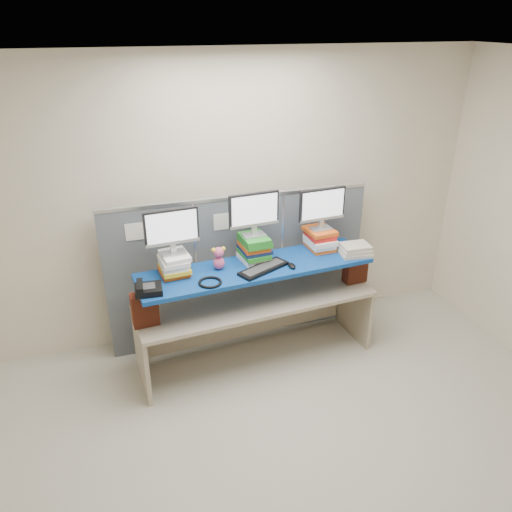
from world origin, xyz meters
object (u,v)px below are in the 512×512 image
object	(u,v)px
monitor_right	(322,207)
keyboard	(264,268)
desk	(256,311)
monitor_left	(172,229)
blue_board	(256,268)
desk_phone	(147,289)
monitor_center	(254,212)

from	to	relation	value
monitor_right	keyboard	size ratio (longest dim) A/B	0.91
monitor_right	keyboard	world-z (taller)	monitor_right
desk	monitor_left	xyz separation A→B (m)	(-0.71, 0.06, 0.89)
desk	blue_board	xyz separation A→B (m)	(0.00, 0.00, 0.45)
monitor_left	monitor_right	bearing A→B (deg)	0.00
keyboard	desk_phone	size ratio (longest dim) A/B	2.21
desk_phone	blue_board	bearing A→B (deg)	14.81
blue_board	keyboard	world-z (taller)	keyboard
monitor_left	desk_phone	world-z (taller)	monitor_left
monitor_center	monitor_right	world-z (taller)	monitor_center
blue_board	keyboard	size ratio (longest dim) A/B	4.20
desk	monitor_right	distance (m)	1.15
keyboard	desk_phone	distance (m)	1.02
desk	monitor_center	xyz separation A→B (m)	(0.02, 0.12, 0.94)
desk	monitor_right	bearing A→B (deg)	9.52
monitor_center	desk_phone	size ratio (longest dim) A/B	2.02
desk	monitor_left	world-z (taller)	monitor_left
blue_board	monitor_center	distance (m)	0.51
desk	monitor_center	distance (m)	0.95
monitor_center	desk_phone	xyz separation A→B (m)	(-1.00, -0.31, -0.44)
monitor_center	keyboard	size ratio (longest dim) A/B	0.91
keyboard	desk_phone	bearing A→B (deg)	159.97
monitor_left	monitor_right	distance (m)	1.41
blue_board	desk	bearing A→B (deg)	0.00
blue_board	monitor_center	size ratio (longest dim) A/B	4.60
desk	keyboard	xyz separation A→B (m)	(0.04, -0.09, 0.48)
monitor_center	monitor_left	bearing A→B (deg)	-180.00
monitor_center	monitor_right	distance (m)	0.68
monitor_left	desk_phone	xyz separation A→B (m)	(-0.26, -0.25, -0.39)
desk_phone	monitor_center	bearing A→B (deg)	21.09
blue_board	monitor_center	bearing A→B (deg)	76.48
monitor_left	monitor_center	bearing A→B (deg)	0.00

